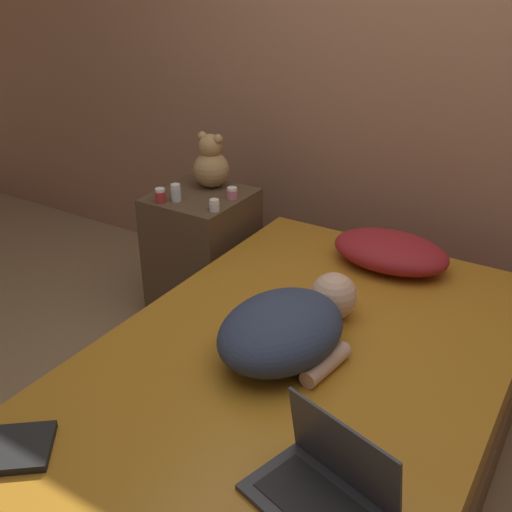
{
  "coord_description": "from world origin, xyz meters",
  "views": [
    {
      "loc": [
        0.77,
        -1.51,
        1.75
      ],
      "look_at": [
        -0.33,
        0.26,
        0.69
      ],
      "focal_mm": 42.0,
      "sensor_mm": 36.0,
      "label": 1
    }
  ],
  "objects": [
    {
      "name": "nightstand",
      "position": [
        -0.95,
        0.72,
        0.34
      ],
      "size": [
        0.45,
        0.47,
        0.67
      ],
      "color": "brown",
      "rests_on": "ground_plane"
    },
    {
      "name": "laptop",
      "position": [
        0.35,
        -0.51,
        0.57
      ],
      "size": [
        0.41,
        0.32,
        0.23
      ],
      "rotation": [
        0.0,
        0.0,
        -0.28
      ],
      "color": "#333338",
      "rests_on": "bed"
    },
    {
      "name": "bottle_clear",
      "position": [
        -1.0,
        0.59,
        0.71
      ],
      "size": [
        0.05,
        0.05,
        0.08
      ],
      "color": "silver",
      "rests_on": "nightstand"
    },
    {
      "name": "bottle_pink",
      "position": [
        -0.78,
        0.76,
        0.7
      ],
      "size": [
        0.05,
        0.05,
        0.06
      ],
      "color": "pink",
      "rests_on": "nightstand"
    },
    {
      "name": "bottle_red",
      "position": [
        -1.05,
        0.54,
        0.7
      ],
      "size": [
        0.05,
        0.05,
        0.07
      ],
      "color": "#B72D2D",
      "rests_on": "nightstand"
    },
    {
      "name": "pillow",
      "position": [
        0.03,
        0.79,
        0.58
      ],
      "size": [
        0.51,
        0.34,
        0.14
      ],
      "color": "maroon",
      "rests_on": "bed"
    },
    {
      "name": "wall_back",
      "position": [
        0.0,
        1.31,
        1.3
      ],
      "size": [
        8.0,
        0.06,
        2.6
      ],
      "color": "#996B51",
      "rests_on": "ground_plane"
    },
    {
      "name": "bed",
      "position": [
        0.0,
        0.0,
        0.25
      ],
      "size": [
        1.34,
        2.06,
        0.51
      ],
      "color": "brown",
      "rests_on": "ground_plane"
    },
    {
      "name": "teddy_bear",
      "position": [
        -0.97,
        0.85,
        0.79
      ],
      "size": [
        0.18,
        0.18,
        0.28
      ],
      "color": "tan",
      "rests_on": "nightstand"
    },
    {
      "name": "bottle_white",
      "position": [
        -0.77,
        0.59,
        0.7
      ],
      "size": [
        0.05,
        0.05,
        0.06
      ],
      "color": "white",
      "rests_on": "nightstand"
    },
    {
      "name": "person_lying",
      "position": [
        -0.04,
        -0.0,
        0.61
      ],
      "size": [
        0.44,
        0.68,
        0.21
      ],
      "rotation": [
        0.0,
        0.0,
        -0.13
      ],
      "color": "#2D3851",
      "rests_on": "bed"
    },
    {
      "name": "book",
      "position": [
        -0.46,
        -0.82,
        0.52
      ],
      "size": [
        0.29,
        0.28,
        0.02
      ],
      "rotation": [
        0.0,
        0.0,
        0.68
      ],
      "color": "black",
      "rests_on": "bed"
    },
    {
      "name": "ground_plane",
      "position": [
        0.0,
        0.0,
        0.0
      ],
      "size": [
        12.0,
        12.0,
        0.0
      ],
      "primitive_type": "plane",
      "color": "#937551"
    }
  ]
}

